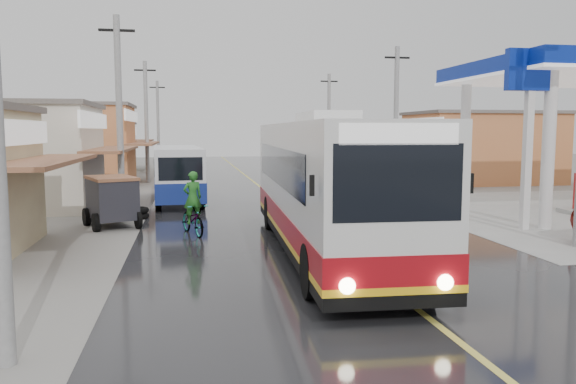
# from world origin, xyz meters

# --- Properties ---
(ground) EXTENTS (120.00, 120.00, 0.00)m
(ground) POSITION_xyz_m (0.00, 0.00, 0.00)
(ground) COLOR slate
(ground) RESTS_ON ground
(road) EXTENTS (12.00, 90.00, 0.02)m
(road) POSITION_xyz_m (0.00, 15.00, 0.01)
(road) COLOR black
(road) RESTS_ON ground
(centre_line) EXTENTS (0.15, 90.00, 0.01)m
(centre_line) POSITION_xyz_m (0.00, 15.00, 0.02)
(centre_line) COLOR #D8CC4C
(centre_line) RESTS_ON road
(shopfronts_left) EXTENTS (11.00, 44.00, 5.20)m
(shopfronts_left) POSITION_xyz_m (-13.00, 18.00, 0.00)
(shopfronts_left) COLOR tan
(shopfronts_left) RESTS_ON ground
(shopfronts_right) EXTENTS (11.00, 44.00, 4.80)m
(shopfronts_right) POSITION_xyz_m (15.00, 12.00, 0.00)
(shopfronts_right) COLOR beige
(shopfronts_right) RESTS_ON ground
(utility_poles_left) EXTENTS (1.60, 50.00, 8.00)m
(utility_poles_left) POSITION_xyz_m (-7.00, 16.00, 0.00)
(utility_poles_left) COLOR gray
(utility_poles_left) RESTS_ON ground
(utility_poles_right) EXTENTS (1.60, 36.00, 8.00)m
(utility_poles_right) POSITION_xyz_m (7.00, 15.00, 0.00)
(utility_poles_right) COLOR gray
(utility_poles_right) RESTS_ON ground
(coach_bus) EXTENTS (3.32, 12.74, 3.95)m
(coach_bus) POSITION_xyz_m (-0.51, 0.76, 1.90)
(coach_bus) COLOR silver
(coach_bus) RESTS_ON road
(second_bus) EXTENTS (2.60, 8.08, 2.64)m
(second_bus) POSITION_xyz_m (-4.85, 12.99, 1.43)
(second_bus) COLOR silver
(second_bus) RESTS_ON road
(cyclist) EXTENTS (1.27, 2.10, 2.14)m
(cyclist) POSITION_xyz_m (-4.19, 4.04, 0.70)
(cyclist) COLOR black
(cyclist) RESTS_ON ground
(tricycle_near) EXTENTS (2.31, 2.59, 1.82)m
(tricycle_near) POSITION_xyz_m (-7.05, 6.18, 1.04)
(tricycle_near) COLOR #26262D
(tricycle_near) RESTS_ON ground
(tyre_stack) EXTENTS (0.88, 0.88, 0.45)m
(tyre_stack) POSITION_xyz_m (-6.30, 7.93, 0.22)
(tyre_stack) COLOR black
(tyre_stack) RESTS_ON ground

